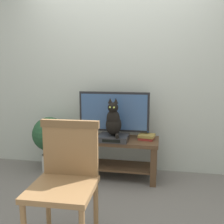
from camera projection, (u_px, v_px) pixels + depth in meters
name	position (u px, v px, depth m)	size (l,w,h in m)	color
ground_plane	(107.00, 199.00, 2.72)	(12.00, 12.00, 0.00)	slate
back_wall	(122.00, 65.00, 3.42)	(7.00, 0.12, 2.80)	#B7BCB2
tv_stand	(113.00, 150.00, 3.23)	(1.12, 0.45, 0.50)	#513823
tv	(114.00, 113.00, 3.23)	(0.88, 0.20, 0.57)	black
media_box	(114.00, 138.00, 3.11)	(0.35, 0.30, 0.07)	#2D2D30
cat	(113.00, 121.00, 3.06)	(0.19, 0.29, 0.45)	black
wooden_chair	(66.00, 174.00, 1.95)	(0.48, 0.48, 0.96)	olive
book_stack	(147.00, 137.00, 3.15)	(0.21, 0.20, 0.06)	#B2332D
potted_plant	(50.00, 138.00, 3.39)	(0.44, 0.44, 0.73)	beige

